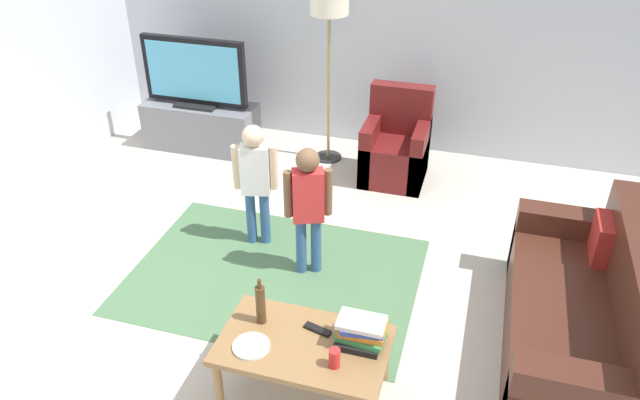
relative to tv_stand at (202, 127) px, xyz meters
The scene contains 16 objects.
ground 2.94m from the tv_stand, 51.57° to the right, with size 7.80×7.80×0.00m, color beige.
wall_back 2.25m from the tv_stand, 21.05° to the left, with size 6.00×0.12×2.70m, color silver.
area_rug 2.41m from the tv_stand, 51.21° to the right, with size 2.20×1.60×0.01m, color #4C724C.
tv_stand is the anchor object (origin of this frame).
tv 0.60m from the tv_stand, 90.00° to the right, with size 1.10×0.28×0.71m.
couch 4.25m from the tv_stand, 28.89° to the right, with size 0.80×1.80×0.86m.
armchair 2.11m from the tv_stand, ahead, with size 0.60×0.60×0.90m.
floor_lamp 1.89m from the tv_stand, ahead, with size 0.36×0.36×1.78m.
child_near_tv 1.95m from the tv_stand, 50.22° to the right, with size 0.35×0.18×1.07m.
child_center 2.48m from the tv_stand, 44.75° to the right, with size 0.34×0.20×1.07m.
coffee_table 3.57m from the tv_stand, 54.34° to the right, with size 1.00×0.60×0.42m.
book_stack 3.69m from the tv_stand, 49.39° to the right, with size 0.29×0.22×0.18m.
bottle 3.33m from the tv_stand, 57.54° to the right, with size 0.06×0.06×0.33m.
tv_remote 3.50m from the tv_stand, 52.52° to the right, with size 0.17×0.05×0.02m, color black.
soda_can 3.80m from the tv_stand, 52.69° to the right, with size 0.07×0.07×0.12m, color red.
plate 3.51m from the tv_stand, 59.19° to the right, with size 0.22×0.22×0.02m.
Camera 1 is at (1.09, -3.08, 3.02)m, focal length 34.46 mm.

